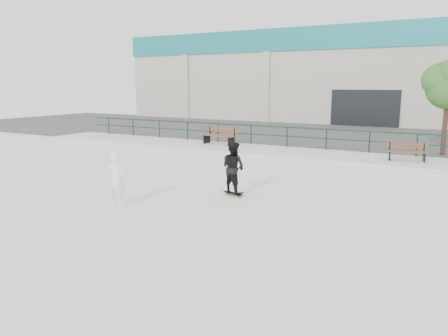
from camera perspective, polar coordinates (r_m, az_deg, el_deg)
The scene contains 10 objects.
ground at distance 12.44m, azimuth -5.86°, elevation -6.05°, with size 120.00×120.00×0.00m, color white.
ledge at distance 20.68m, azimuth 9.45°, elevation 1.40°, with size 30.00×3.00×0.50m, color #B0A9A0.
parking_strip at distance 28.74m, azimuth 15.28°, elevation 3.81°, with size 60.00×14.00×0.50m, color #333333.
railing at distance 21.76m, azimuth 10.71°, elevation 4.47°, with size 28.00×0.06×1.03m.
commercial_building at distance 42.27m, azimuth 20.37°, elevation 11.56°, with size 44.20×16.33×8.00m.
bench_left at distance 22.93m, azimuth -0.58°, elevation 4.23°, with size 2.01×0.82×0.90m.
bench_right at distance 19.52m, azimuth 22.77°, elevation 1.95°, with size 1.65×0.78×0.73m.
skateboard at distance 14.38m, azimuth 1.19°, elevation -3.36°, with size 0.80×0.45×0.09m.
standing_skater at distance 14.19m, azimuth 1.20°, elevation 0.07°, with size 0.83×0.65×1.71m, color black.
seated_skater at distance 13.39m, azimuth -13.89°, elevation -1.45°, with size 0.60×0.39×1.65m, color white.
Camera 1 is at (6.90, -9.70, 3.62)m, focal length 35.00 mm.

